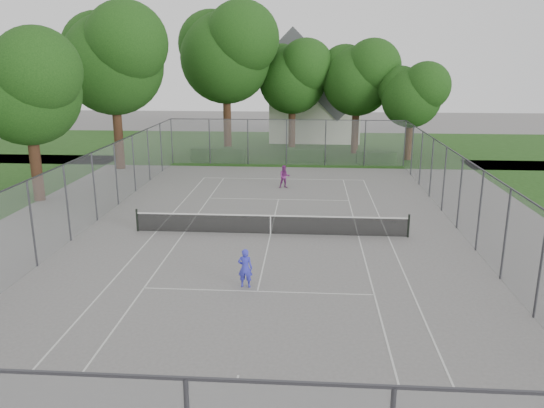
# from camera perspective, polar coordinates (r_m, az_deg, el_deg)

# --- Properties ---
(ground) EXTENTS (120.00, 120.00, 0.00)m
(ground) POSITION_cam_1_polar(r_m,az_deg,el_deg) (25.02, -0.16, -3.26)
(ground) COLOR slate
(ground) RESTS_ON ground
(grass_far) EXTENTS (60.00, 20.00, 0.00)m
(grass_far) POSITION_cam_1_polar(r_m,az_deg,el_deg) (50.31, 2.00, 6.22)
(grass_far) COLOR #1C4112
(grass_far) RESTS_ON ground
(court_markings) EXTENTS (11.03, 23.83, 0.01)m
(court_markings) POSITION_cam_1_polar(r_m,az_deg,el_deg) (25.01, -0.16, -3.24)
(court_markings) COLOR silver
(court_markings) RESTS_ON ground
(tennis_net) EXTENTS (12.87, 0.10, 1.10)m
(tennis_net) POSITION_cam_1_polar(r_m,az_deg,el_deg) (24.86, -0.16, -2.14)
(tennis_net) COLOR black
(tennis_net) RESTS_ON ground
(perimeter_fence) EXTENTS (18.08, 34.08, 3.52)m
(perimeter_fence) POSITION_cam_1_polar(r_m,az_deg,el_deg) (24.50, -0.16, 0.76)
(perimeter_fence) COLOR #38383D
(perimeter_fence) RESTS_ON ground
(tree_far_left) EXTENTS (8.80, 8.03, 12.65)m
(tree_far_left) POSITION_cam_1_polar(r_m,az_deg,el_deg) (46.40, -4.88, 16.18)
(tree_far_left) COLOR #361F13
(tree_far_left) RESTS_ON ground
(tree_far_midleft) EXTENTS (6.77, 6.18, 9.73)m
(tree_far_midleft) POSITION_cam_1_polar(r_m,az_deg,el_deg) (47.48, 2.31, 13.77)
(tree_far_midleft) COLOR #361F13
(tree_far_midleft) RESTS_ON ground
(tree_far_midright) EXTENTS (6.72, 6.14, 9.66)m
(tree_far_midright) POSITION_cam_1_polar(r_m,az_deg,el_deg) (46.56, 9.28, 13.51)
(tree_far_midright) COLOR #361F13
(tree_far_midright) RESTS_ON ground
(tree_far_right) EXTENTS (5.45, 4.98, 7.84)m
(tree_far_right) POSITION_cam_1_polar(r_m,az_deg,el_deg) (44.32, 14.89, 11.49)
(tree_far_right) COLOR #361F13
(tree_far_right) RESTS_ON ground
(tree_side_back) EXTENTS (8.29, 7.57, 11.92)m
(tree_side_back) POSITION_cam_1_polar(r_m,az_deg,el_deg) (40.81, -16.70, 15.04)
(tree_side_back) COLOR #361F13
(tree_side_back) RESTS_ON ground
(tree_side_front) EXTENTS (6.76, 6.17, 9.72)m
(tree_side_front) POSITION_cam_1_polar(r_m,az_deg,el_deg) (32.82, -24.86, 11.69)
(tree_side_front) COLOR #361F13
(tree_side_front) RESTS_ON ground
(hedge_left) EXTENTS (4.30, 1.29, 1.07)m
(hedge_left) POSITION_cam_1_polar(r_m,az_deg,el_deg) (43.14, -5.76, 5.34)
(hedge_left) COLOR #1B3F14
(hedge_left) RESTS_ON ground
(hedge_mid) EXTENTS (3.25, 0.93, 1.02)m
(hedge_mid) POSITION_cam_1_polar(r_m,az_deg,el_deg) (43.06, 3.65, 5.33)
(hedge_mid) COLOR #1B3F14
(hedge_mid) RESTS_ON ground
(hedge_right) EXTENTS (3.09, 1.13, 0.93)m
(hedge_right) POSITION_cam_1_polar(r_m,az_deg,el_deg) (42.99, 11.14, 4.99)
(hedge_right) COLOR #1B3F14
(hedge_right) RESTS_ON ground
(house) EXTENTS (8.72, 6.76, 10.86)m
(house) POSITION_cam_1_polar(r_m,az_deg,el_deg) (54.41, 4.62, 11.50)
(house) COLOR silver
(house) RESTS_ON ground
(girl_player) EXTENTS (0.55, 0.38, 1.45)m
(girl_player) POSITION_cam_1_polar(r_m,az_deg,el_deg) (19.19, -2.90, -6.89)
(girl_player) COLOR #3738CF
(girl_player) RESTS_ON ground
(woman_player) EXTENTS (0.80, 0.68, 1.46)m
(woman_player) POSITION_cam_1_polar(r_m,az_deg,el_deg) (33.81, 1.35, 2.96)
(woman_player) COLOR #822B7B
(woman_player) RESTS_ON ground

